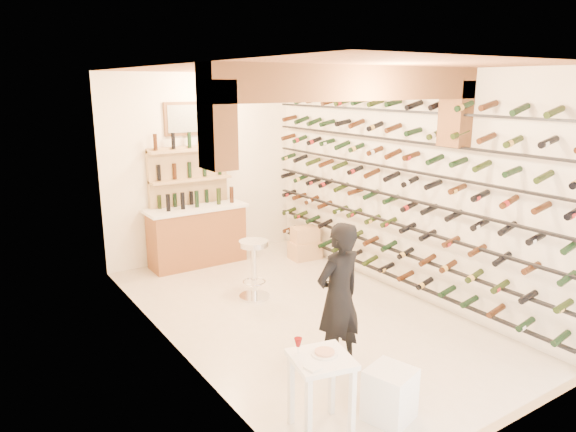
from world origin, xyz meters
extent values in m
plane|color=beige|center=(0.00, 0.00, 0.00)|extent=(6.00, 6.00, 0.00)
cube|color=white|center=(0.00, 3.00, 1.60)|extent=(3.50, 0.02, 3.20)
cube|color=white|center=(0.00, -3.00, 1.60)|extent=(3.50, 0.02, 3.20)
cube|color=white|center=(-1.75, 0.00, 1.60)|extent=(0.02, 6.00, 3.20)
cube|color=white|center=(1.75, 0.00, 1.60)|extent=(0.02, 6.00, 3.20)
cube|color=brown|center=(0.00, 0.00, 3.20)|extent=(3.50, 6.00, 0.02)
cube|color=#A36639|center=(0.00, -1.00, 3.02)|extent=(3.50, 0.35, 0.36)
cube|color=#A36639|center=(-1.63, -1.00, 2.65)|extent=(0.24, 0.35, 0.80)
cube|color=#A36639|center=(1.63, -1.00, 2.65)|extent=(0.24, 0.35, 0.80)
cube|color=black|center=(1.59, 0.00, 0.25)|extent=(0.06, 5.70, 0.03)
cube|color=black|center=(1.59, 0.00, 0.65)|extent=(0.06, 5.70, 0.03)
cube|color=black|center=(1.59, 0.00, 1.05)|extent=(0.06, 5.70, 0.03)
cube|color=black|center=(1.59, 0.00, 1.45)|extent=(0.06, 5.70, 0.03)
cube|color=black|center=(1.59, 0.00, 1.85)|extent=(0.06, 5.70, 0.03)
cube|color=black|center=(1.59, 0.00, 2.25)|extent=(0.06, 5.70, 0.03)
cube|color=black|center=(1.59, 0.00, 2.65)|extent=(0.06, 5.70, 0.03)
cube|color=brown|center=(-0.30, 2.65, 0.48)|extent=(1.60, 0.55, 0.96)
cube|color=white|center=(-0.30, 2.65, 0.98)|extent=(1.70, 0.62, 0.05)
cube|color=tan|center=(-0.30, 2.92, 1.00)|extent=(1.40, 0.10, 2.00)
cube|color=tan|center=(-0.30, 2.82, 0.45)|extent=(1.40, 0.28, 0.04)
cube|color=tan|center=(-0.30, 2.82, 0.95)|extent=(1.40, 0.28, 0.04)
cube|color=tan|center=(-0.30, 2.82, 1.45)|extent=(1.40, 0.28, 0.04)
cube|color=tan|center=(-0.30, 2.82, 1.95)|extent=(1.40, 0.28, 0.04)
cube|color=brown|center=(-0.30, 2.97, 2.45)|extent=(0.70, 0.04, 0.55)
cube|color=#99998C|center=(-0.30, 2.94, 2.45)|extent=(0.60, 0.01, 0.45)
cube|color=white|center=(-1.26, -2.12, 0.71)|extent=(0.60, 0.60, 0.05)
cube|color=white|center=(-1.50, -2.27, 0.34)|extent=(0.05, 0.05, 0.68)
cube|color=white|center=(-1.10, -2.36, 0.34)|extent=(0.05, 0.05, 0.68)
cube|color=white|center=(-1.41, -1.88, 0.34)|extent=(0.05, 0.05, 0.68)
cube|color=white|center=(-1.01, -1.97, 0.34)|extent=(0.05, 0.05, 0.68)
cylinder|color=white|center=(-1.21, -2.10, 0.74)|extent=(0.23, 0.23, 0.01)
cylinder|color=#BF7266|center=(-1.21, -2.10, 0.75)|extent=(0.17, 0.17, 0.02)
cube|color=white|center=(-1.43, -2.24, 0.74)|extent=(0.13, 0.13, 0.01)
cylinder|color=white|center=(-1.40, -1.98, 0.73)|extent=(0.07, 0.07, 0.00)
cylinder|color=white|center=(-1.40, -1.98, 0.78)|extent=(0.01, 0.01, 0.09)
cone|color=#5D080A|center=(-1.40, -1.98, 0.85)|extent=(0.07, 0.07, 0.08)
cube|color=white|center=(-0.61, -2.32, 0.25)|extent=(0.49, 0.49, 0.49)
imported|color=black|center=(-0.45, -1.34, 0.82)|extent=(0.64, 0.46, 1.64)
cylinder|color=silver|center=(-0.23, 0.83, 0.02)|extent=(0.44, 0.44, 0.03)
cylinder|color=silver|center=(-0.23, 0.83, 0.41)|extent=(0.09, 0.09, 0.77)
cylinder|color=silver|center=(-0.23, 0.83, 0.82)|extent=(0.42, 0.42, 0.08)
torus|color=silver|center=(-0.23, 0.83, 0.24)|extent=(0.34, 0.34, 0.03)
cube|color=tan|center=(1.40, 1.87, 0.16)|extent=(0.54, 0.39, 0.31)
cube|color=tan|center=(1.40, 1.87, 0.44)|extent=(0.50, 0.38, 0.26)
camera|label=1|loc=(-3.76, -5.38, 3.01)|focal=32.87mm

